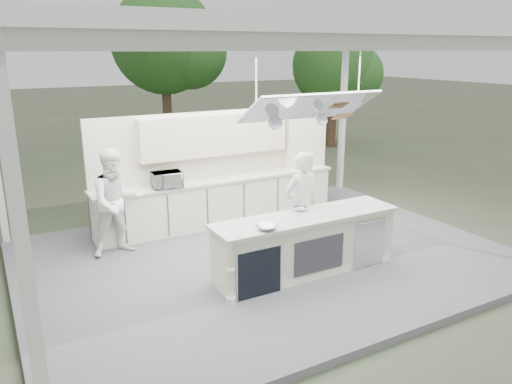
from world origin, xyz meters
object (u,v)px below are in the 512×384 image
back_counter (219,200)px  sous_chef (117,202)px  demo_island (305,244)px  head_chef (301,206)px

back_counter → sous_chef: (-2.19, -0.59, 0.45)m
demo_island → head_chef: size_ratio=1.68×
back_counter → demo_island: bearing=-86.4°
back_counter → sous_chef: 2.31m
demo_island → sous_chef: 3.28m
demo_island → back_counter: size_ratio=0.61×
demo_island → sous_chef: size_ratio=1.67×
demo_island → back_counter: bearing=93.6°
sous_chef → back_counter: bearing=10.6°
demo_island → back_counter: (-0.18, 2.81, 0.00)m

